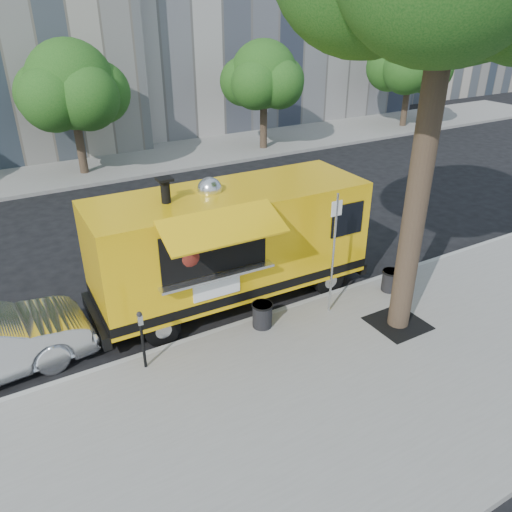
# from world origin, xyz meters

# --- Properties ---
(ground) EXTENTS (120.00, 120.00, 0.00)m
(ground) POSITION_xyz_m (0.00, 0.00, 0.00)
(ground) COLOR black
(ground) RESTS_ON ground
(sidewalk) EXTENTS (60.00, 6.00, 0.15)m
(sidewalk) POSITION_xyz_m (0.00, -4.00, 0.07)
(sidewalk) COLOR gray
(sidewalk) RESTS_ON ground
(curb) EXTENTS (60.00, 0.14, 0.16)m
(curb) POSITION_xyz_m (0.00, -0.93, 0.07)
(curb) COLOR #999993
(curb) RESTS_ON ground
(far_sidewalk) EXTENTS (60.00, 5.00, 0.15)m
(far_sidewalk) POSITION_xyz_m (0.00, 13.50, 0.07)
(far_sidewalk) COLOR gray
(far_sidewalk) RESTS_ON ground
(tree_well) EXTENTS (1.20, 1.20, 0.02)m
(tree_well) POSITION_xyz_m (2.60, -2.80, 0.15)
(tree_well) COLOR black
(tree_well) RESTS_ON sidewalk
(far_tree_b) EXTENTS (3.60, 3.60, 5.50)m
(far_tree_b) POSITION_xyz_m (-1.00, 12.70, 3.83)
(far_tree_b) COLOR #33261C
(far_tree_b) RESTS_ON far_sidewalk
(far_tree_c) EXTENTS (3.24, 3.24, 5.21)m
(far_tree_c) POSITION_xyz_m (8.00, 12.40, 3.72)
(far_tree_c) COLOR #33261C
(far_tree_c) RESTS_ON far_sidewalk
(far_tree_d) EXTENTS (3.78, 3.78, 5.64)m
(far_tree_d) POSITION_xyz_m (18.00, 12.60, 3.89)
(far_tree_d) COLOR #33261C
(far_tree_d) RESTS_ON far_sidewalk
(sign_post) EXTENTS (0.28, 0.06, 3.00)m
(sign_post) POSITION_xyz_m (1.55, -1.55, 1.85)
(sign_post) COLOR silver
(sign_post) RESTS_ON sidewalk
(parking_meter) EXTENTS (0.11, 0.11, 1.33)m
(parking_meter) POSITION_xyz_m (-3.00, -1.35, 0.98)
(parking_meter) COLOR black
(parking_meter) RESTS_ON sidewalk
(food_truck) EXTENTS (7.05, 3.31, 3.46)m
(food_truck) POSITION_xyz_m (-0.16, 0.29, 1.63)
(food_truck) COLOR yellow
(food_truck) RESTS_ON ground
(trash_bin_left) EXTENTS (0.49, 0.49, 0.59)m
(trash_bin_left) POSITION_xyz_m (-0.19, -1.30, 0.47)
(trash_bin_left) COLOR black
(trash_bin_left) RESTS_ON sidewalk
(trash_bin_right) EXTENTS (0.47, 0.47, 0.56)m
(trash_bin_right) POSITION_xyz_m (3.50, -1.57, 0.45)
(trash_bin_right) COLOR black
(trash_bin_right) RESTS_ON sidewalk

